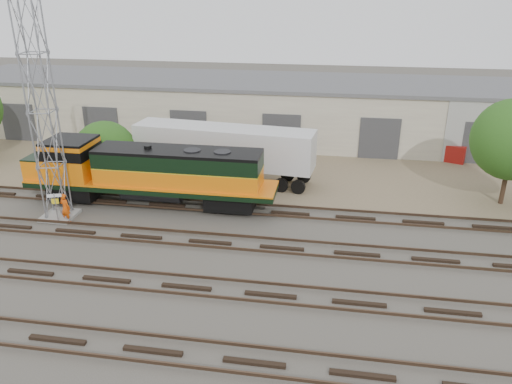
% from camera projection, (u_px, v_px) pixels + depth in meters
% --- Properties ---
extents(ground, '(140.00, 140.00, 0.00)m').
position_uv_depth(ground, '(203.00, 257.00, 26.23)').
color(ground, '#47423A').
rests_on(ground, ground).
extents(dirt_strip, '(80.00, 16.00, 0.02)m').
position_uv_depth(dirt_strip, '(252.00, 164.00, 39.89)').
color(dirt_strip, '#726047').
rests_on(dirt_strip, ground).
extents(tracks, '(80.00, 20.40, 0.28)m').
position_uv_depth(tracks, '(186.00, 287.00, 23.46)').
color(tracks, black).
rests_on(tracks, ground).
extents(warehouse, '(58.40, 10.40, 5.30)m').
position_uv_depth(warehouse, '(267.00, 109.00, 46.14)').
color(warehouse, beige).
rests_on(warehouse, ground).
extents(locomotive, '(16.25, 2.85, 3.91)m').
position_uv_depth(locomotive, '(146.00, 172.00, 31.63)').
color(locomotive, black).
rests_on(locomotive, tracks).
extents(signal_tower, '(1.93, 1.93, 13.03)m').
position_uv_depth(signal_tower, '(43.00, 116.00, 28.30)').
color(signal_tower, gray).
rests_on(signal_tower, ground).
extents(sign_post, '(0.78, 0.30, 1.98)m').
position_uv_depth(sign_post, '(55.00, 203.00, 29.30)').
color(sign_post, gray).
rests_on(sign_post, ground).
extents(worker, '(0.74, 0.57, 1.80)m').
position_uv_depth(worker, '(65.00, 208.00, 29.83)').
color(worker, '#E04F0C').
rests_on(worker, ground).
extents(semi_trailer, '(13.16, 3.96, 3.99)m').
position_uv_depth(semi_trailer, '(228.00, 148.00, 35.51)').
color(semi_trailer, silver).
rests_on(semi_trailer, ground).
extents(dumpster_red, '(1.92, 1.86, 1.40)m').
position_uv_depth(dumpster_red, '(456.00, 153.00, 40.17)').
color(dumpster_red, maroon).
rests_on(dumpster_red, ground).
extents(tree_mid, '(4.78, 4.56, 4.56)m').
position_uv_depth(tree_mid, '(108.00, 155.00, 35.99)').
color(tree_mid, '#382619').
rests_on(tree_mid, ground).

